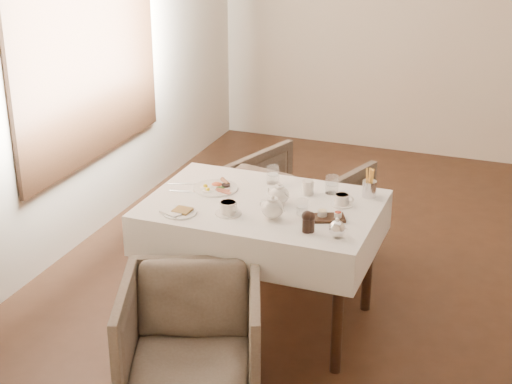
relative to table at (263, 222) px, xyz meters
The scene contains 21 objects.
room 1.96m from the table, 153.77° to the left, with size 5.00×5.00×5.00m.
table is the anchor object (origin of this frame).
armchair_near 0.85m from the table, 96.02° to the right, with size 0.68×0.70×0.64m, color brown.
armchair_far 0.92m from the table, 93.90° to the left, with size 0.75×0.77×0.70m, color brown.
breakfast_plate 0.36m from the table, 163.53° to the left, with size 0.26×0.26×0.03m.
side_plate 0.49m from the table, 141.37° to the right, with size 0.20×0.18×0.02m.
teapot_centre 0.20m from the table, 10.62° to the left, with size 0.16×0.12×0.13m, color white, non-canonical shape.
teapot_front 0.28m from the table, 55.46° to the right, with size 0.17×0.13×0.13m, color white, non-canonical shape.
creamer 0.33m from the table, 46.48° to the left, with size 0.07×0.07×0.08m, color white.
teacup_near 0.28m from the table, 120.11° to the right, with size 0.14×0.14×0.07m.
teacup_far 0.46m from the table, 16.85° to the left, with size 0.13×0.13×0.06m.
glass_left 0.34m from the table, 98.75° to the left, with size 0.07×0.07×0.10m, color silver.
glass_mid 0.31m from the table, 16.62° to the right, with size 0.06×0.06×0.09m, color silver.
glass_right 0.45m from the table, 40.41° to the left, with size 0.07×0.07×0.10m, color silver.
condiment_board 0.43m from the table, 11.08° to the right, with size 0.20×0.17×0.04m.
pepper_mill_left 0.47m from the table, 36.39° to the right, with size 0.05×0.05×0.11m, color black, non-canonical shape.
pepper_mill_right 0.47m from the table, 38.35° to the right, with size 0.06×0.06×0.12m, color black, non-canonical shape.
silver_pot 0.60m from the table, 28.67° to the right, with size 0.10×0.08×0.11m, color white, non-canonical shape.
fries_cup 0.64m from the table, 29.05° to the left, with size 0.08×0.08×0.17m.
cutlery_fork 0.56m from the table, behind, with size 0.01×0.17×0.00m, color silver.
cutlery_knife 0.48m from the table, behind, with size 0.02×0.20×0.00m, color silver.
Camera 1 is at (0.70, -4.50, 2.49)m, focal length 55.00 mm.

